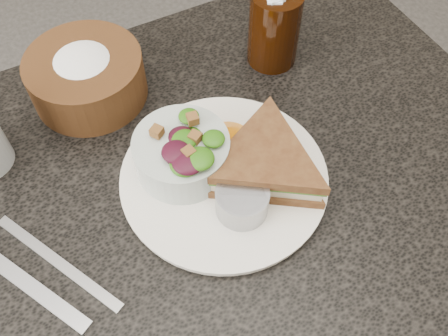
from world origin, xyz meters
TOP-DOWN VIEW (x-y plane):
  - dining_table at (0.00, 0.00)m, footprint 1.00×0.70m
  - dinner_plate at (0.06, 0.01)m, footprint 0.27×0.27m
  - sandwich at (0.11, -0.02)m, footprint 0.26×0.26m
  - salad_bowl at (0.02, 0.05)m, footprint 0.16×0.16m
  - dressing_ramekin at (0.06, -0.05)m, footprint 0.07×0.07m
  - orange_wedge at (0.10, 0.05)m, footprint 0.09×0.09m
  - fork at (-0.21, -0.02)m, footprint 0.11×0.17m
  - knife at (-0.17, -0.01)m, footprint 0.11×0.19m
  - bread_basket at (-0.04, 0.24)m, footprint 0.22×0.22m
  - cola_glass at (0.24, 0.18)m, footprint 0.10×0.10m

SIDE VIEW (x-z plane):
  - dining_table at x=0.00m, z-range 0.00..0.75m
  - knife at x=-0.17m, z-range 0.75..0.75m
  - fork at x=-0.21m, z-range 0.75..0.76m
  - dinner_plate at x=0.06m, z-range 0.75..0.76m
  - orange_wedge at x=0.10m, z-range 0.76..0.79m
  - dressing_ramekin at x=0.06m, z-range 0.76..0.80m
  - sandwich at x=0.11m, z-range 0.76..0.81m
  - bread_basket at x=-0.04m, z-range 0.75..0.85m
  - salad_bowl at x=0.02m, z-range 0.76..0.83m
  - cola_glass at x=0.24m, z-range 0.75..0.88m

